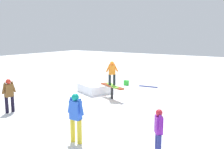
# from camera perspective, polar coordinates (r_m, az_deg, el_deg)

# --- Properties ---
(ground_plane) EXTENTS (60.00, 60.00, 0.00)m
(ground_plane) POSITION_cam_1_polar(r_m,az_deg,el_deg) (13.59, 0.00, -5.58)
(ground_plane) COLOR white
(rail_feature) EXTENTS (1.83, 0.96, 0.74)m
(rail_feature) POSITION_cam_1_polar(r_m,az_deg,el_deg) (13.45, 0.00, -3.06)
(rail_feature) COLOR black
(rail_feature) RESTS_ON ground
(snow_kicker_ramp) EXTENTS (2.23, 2.07, 0.51)m
(snow_kicker_ramp) POSITION_cam_1_polar(r_m,az_deg,el_deg) (15.03, -3.89, -3.15)
(snow_kicker_ramp) COLOR white
(snow_kicker_ramp) RESTS_ON ground
(main_rider_on_rail) EXTENTS (1.33, 1.17, 1.31)m
(main_rider_on_rail) POSITION_cam_1_polar(r_m,az_deg,el_deg) (13.30, 0.00, 0.15)
(main_rider_on_rail) COLOR #80DD38
(main_rider_on_rail) RESTS_ON rail_feature
(bystander_brown) EXTENTS (0.26, 0.67, 1.52)m
(bystander_brown) POSITION_cam_1_polar(r_m,az_deg,el_deg) (12.00, -22.48, -4.10)
(bystander_brown) COLOR black
(bystander_brown) RESTS_ON ground
(bystander_blue) EXTENTS (0.66, 0.23, 1.62)m
(bystander_blue) POSITION_cam_1_polar(r_m,az_deg,el_deg) (8.12, -8.30, -9.23)
(bystander_blue) COLOR yellow
(bystander_blue) RESTS_ON ground
(bystander_purple) EXTENTS (0.41, 0.52, 1.36)m
(bystander_purple) POSITION_cam_1_polar(r_m,az_deg,el_deg) (7.46, 10.60, -12.20)
(bystander_purple) COLOR navy
(bystander_purple) RESTS_ON ground
(loose_snowboard_navy) EXTENTS (1.31, 0.44, 0.02)m
(loose_snowboard_navy) POSITION_cam_1_polar(r_m,az_deg,el_deg) (16.82, 8.28, -2.75)
(loose_snowboard_navy) COLOR navy
(loose_snowboard_navy) RESTS_ON ground
(backpack_on_snow) EXTENTS (0.33, 0.27, 0.34)m
(backpack_on_snow) POSITION_cam_1_polar(r_m,az_deg,el_deg) (17.14, 3.28, -1.90)
(backpack_on_snow) COLOR green
(backpack_on_snow) RESTS_ON ground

